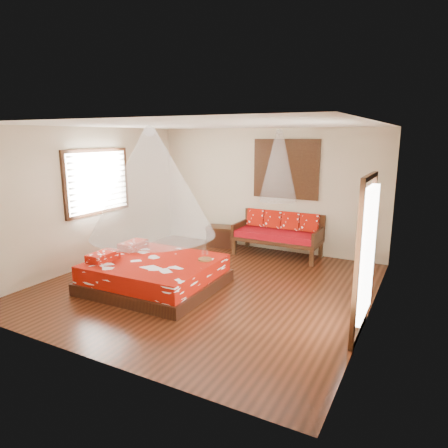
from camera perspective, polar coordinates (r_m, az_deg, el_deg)
The scene contains 10 objects.
room at distance 6.88m, azimuth -2.55°, elevation 2.22°, with size 5.54×5.54×2.84m.
bed at distance 7.19m, azimuth -9.93°, elevation -6.97°, with size 2.19×1.99×0.64m.
daybed at distance 8.99m, azimuth 7.83°, elevation -1.17°, with size 1.90×0.85×0.97m.
storage_chest at distance 9.70m, azimuth -0.30°, elevation -1.72°, with size 0.80×0.65×0.48m.
shutter_panel at distance 9.08m, azimuth 8.82°, elevation 7.76°, with size 1.52×0.06×1.32m.
window_left at distance 8.67m, azimuth -17.57°, elevation 5.78°, with size 0.10×1.74×1.34m.
glazed_door at distance 5.50m, azimuth 19.27°, elevation -4.66°, with size 0.08×1.02×2.16m.
wine_tray at distance 6.99m, azimuth -2.74°, elevation -4.78°, with size 0.24×0.24×0.20m.
mosquito_net_main at distance 6.82m, azimuth -10.30°, elevation 5.76°, with size 2.14×2.14×1.80m, color white.
mosquito_net_daybed at distance 8.63m, azimuth 7.80°, elevation 8.22°, with size 0.81×0.81×1.50m, color white.
Camera 1 is at (3.45, -5.83, 2.62)m, focal length 32.00 mm.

